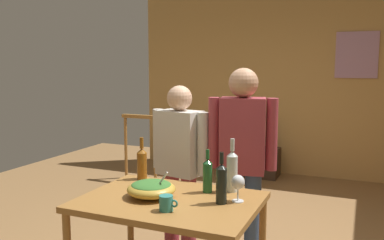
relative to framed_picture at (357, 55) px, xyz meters
The scene contains 15 objects.
back_wall 1.04m from the framed_picture, behind, with size 4.83×0.10×2.83m, color tan.
framed_picture is the anchor object (origin of this frame).
stair_railing 2.43m from the framed_picture, 146.03° to the right, with size 2.06×0.10×1.02m.
tv_console 2.19m from the framed_picture, 168.73° to the right, with size 0.90×0.40×0.43m, color #38281E.
flat_screen_tv 1.90m from the framed_picture, 167.57° to the right, with size 0.47×0.12×0.38m.
serving_table 4.26m from the framed_picture, 104.07° to the right, with size 1.15×0.83×0.81m.
salad_bowl 4.27m from the framed_picture, 105.78° to the right, with size 0.32×0.32×0.18m.
wine_glass 4.01m from the framed_picture, 98.46° to the right, with size 0.09×0.09×0.17m.
wine_bottle_amber 4.01m from the framed_picture, 111.01° to the right, with size 0.08×0.08×0.32m.
wine_bottle_clear 3.84m from the framed_picture, 100.38° to the right, with size 0.08×0.08×0.37m.
wine_bottle_green 3.96m from the framed_picture, 102.33° to the right, with size 0.06×0.06×0.30m.
wine_bottle_dark 4.10m from the framed_picture, 99.51° to the right, with size 0.07×0.07×0.33m.
mug_teal 4.41m from the framed_picture, 102.35° to the right, with size 0.12×0.08×0.09m.
person_standing_left 3.61m from the framed_picture, 111.42° to the right, with size 0.55×0.29×1.51m.
person_standing_right 3.43m from the framed_picture, 102.67° to the right, with size 0.53×0.29×1.66m.
Camera 1 is at (1.09, -3.17, 1.67)m, focal length 38.21 mm.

